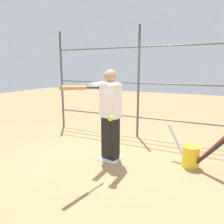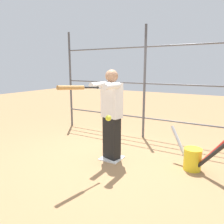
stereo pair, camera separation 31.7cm
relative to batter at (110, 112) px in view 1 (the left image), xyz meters
name	(u,v)px [view 1 (the left image)]	position (x,y,z in m)	size (l,w,h in m)	color
ground_plane	(111,159)	(0.00, -0.02, -0.94)	(24.00, 24.00, 0.00)	#9E754C
home_plate	(111,158)	(0.00, -0.02, -0.93)	(0.40, 0.40, 0.02)	white
fence_backstop	(138,83)	(0.00, -1.62, 0.45)	(4.87, 0.06, 2.79)	#4C4C51
batter	(110,112)	(0.00, 0.00, 0.00)	(0.44, 0.66, 1.75)	black
baseball_bat_swinging	(77,88)	(0.10, 0.92, 0.54)	(0.22, 0.80, 0.10)	black
softball_in_flight	(110,118)	(-0.31, 0.60, 0.05)	(0.10, 0.10, 0.10)	yellow
bat_bucket	(192,155)	(-1.50, -0.32, -0.71)	(1.08, 0.67, 0.76)	yellow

